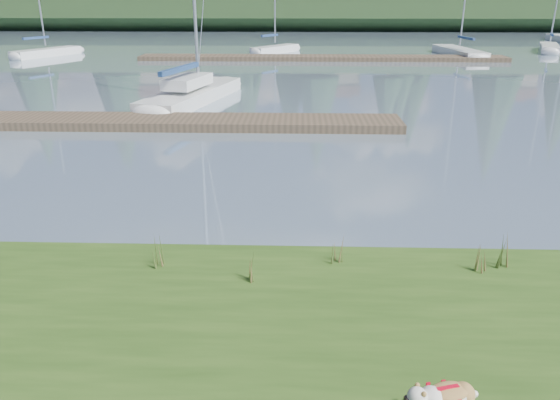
{
  "coord_description": "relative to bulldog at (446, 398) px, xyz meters",
  "views": [
    {
      "loc": [
        0.37,
        -10.05,
        4.44
      ],
      "look_at": [
        0.05,
        -0.5,
        0.82
      ],
      "focal_mm": 35.0,
      "sensor_mm": 36.0,
      "label": 1
    }
  ],
  "objects": [
    {
      "name": "sailboat_main",
      "position": [
        -5.99,
        19.82,
        -0.22
      ],
      "size": [
        3.67,
        8.71,
        12.35
      ],
      "rotation": [
        0.0,
        0.0,
        1.33
      ],
      "color": "silver",
      "rests_on": "ground"
    },
    {
      "name": "sailboat_bg_2",
      "position": [
        -3.17,
        40.7,
        -0.31
      ],
      "size": [
        4.15,
        5.31,
        8.81
      ],
      "rotation": [
        0.0,
        0.0,
        0.97
      ],
      "color": "silver",
      "rests_on": "ground"
    },
    {
      "name": "dock_far",
      "position": [
        0.11,
        35.58,
        -0.49
      ],
      "size": [
        26.0,
        2.2,
        0.3
      ],
      "primitive_type": "cube",
      "color": "#4C3D2C",
      "rests_on": "ground"
    },
    {
      "name": "mud_lip",
      "position": [
        -1.89,
        3.98,
        -0.57
      ],
      "size": [
        60.0,
        0.5,
        0.14
      ],
      "primitive_type": "cube",
      "color": "#33281C",
      "rests_on": "ground"
    },
    {
      "name": "weed_4",
      "position": [
        1.35,
        3.25,
        -0.1
      ],
      "size": [
        0.17,
        0.14,
        0.45
      ],
      "color": "#475B23",
      "rests_on": "bank"
    },
    {
      "name": "ridge",
      "position": [
        -1.89,
        78.58,
        1.86
      ],
      "size": [
        200.0,
        20.0,
        5.0
      ],
      "primitive_type": "cube",
      "color": "#1C3118",
      "rests_on": "ground"
    },
    {
      "name": "weed_1",
      "position": [
        -0.87,
        3.48,
        -0.1
      ],
      "size": [
        0.17,
        0.14,
        0.46
      ],
      "color": "#475B23",
      "rests_on": "bank"
    },
    {
      "name": "weed_2",
      "position": [
        1.77,
        3.37,
        -0.04
      ],
      "size": [
        0.17,
        0.14,
        0.6
      ],
      "color": "#475B23",
      "rests_on": "bank"
    },
    {
      "name": "sailboat_bg_0",
      "position": [
        -20.36,
        37.83,
        -0.32
      ],
      "size": [
        3.85,
        6.34,
        9.48
      ],
      "rotation": [
        0.0,
        0.0,
        1.13
      ],
      "color": "silver",
      "rests_on": "ground"
    },
    {
      "name": "ground",
      "position": [
        -1.89,
        35.58,
        -0.64
      ],
      "size": [
        200.0,
        200.0,
        0.0
      ],
      "primitive_type": "plane",
      "color": "#7C91A4",
      "rests_on": "ground"
    },
    {
      "name": "sailboat_bg_4",
      "position": [
        19.09,
        42.82,
        -0.32
      ],
      "size": [
        3.52,
        6.63,
        9.88
      ],
      "rotation": [
        0.0,
        0.0,
        1.21
      ],
      "color": "silver",
      "rests_on": "ground"
    },
    {
      "name": "weed_0",
      "position": [
        -2.24,
        2.85,
        -0.08
      ],
      "size": [
        0.17,
        0.14,
        0.52
      ],
      "color": "#475B23",
      "rests_on": "bank"
    },
    {
      "name": "dock_near",
      "position": [
        -5.89,
        14.58,
        -0.49
      ],
      "size": [
        16.0,
        2.0,
        0.3
      ],
      "primitive_type": "cube",
      "color": "#4C3D2C",
      "rests_on": "ground"
    },
    {
      "name": "weed_3",
      "position": [
        -3.74,
        3.25,
        -0.04
      ],
      "size": [
        0.17,
        0.14,
        0.62
      ],
      "color": "#475B23",
      "rests_on": "bank"
    },
    {
      "name": "sailboat_bg_3",
      "position": [
        10.54,
        39.36,
        -0.32
      ],
      "size": [
        2.55,
        8.44,
        12.17
      ],
      "rotation": [
        0.0,
        0.0,
        1.68
      ],
      "color": "silver",
      "rests_on": "ground"
    },
    {
      "name": "bulldog",
      "position": [
        0.0,
        0.0,
        0.0
      ],
      "size": [
        0.8,
        0.46,
        0.47
      ],
      "rotation": [
        0.0,
        0.0,
        3.43
      ],
      "color": "silver",
      "rests_on": "bank"
    }
  ]
}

